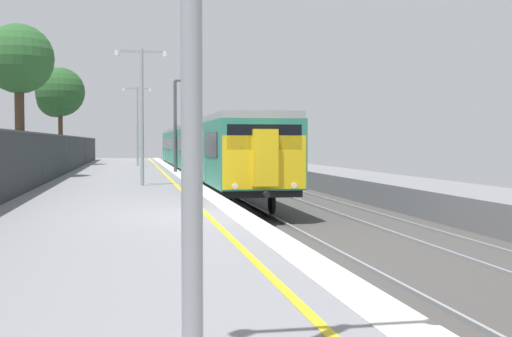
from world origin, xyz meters
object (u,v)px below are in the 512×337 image
signal_gantry (180,115)px  commuter_train_at_platform (200,149)px  background_tree_left (19,62)px  background_tree_centre (59,94)px  platform_lamp_far (137,119)px  platform_lamp_mid (142,104)px

signal_gantry → commuter_train_at_platform: bearing=67.1°
background_tree_left → background_tree_centre: background_tree_left is taller
signal_gantry → background_tree_left: 9.33m
platform_lamp_far → background_tree_centre: (-5.58, 2.93, 1.87)m
platform_lamp_mid → background_tree_left: 9.01m
platform_lamp_mid → background_tree_left: size_ratio=0.73×
platform_lamp_mid → platform_lamp_far: bearing=90.0°
signal_gantry → background_tree_left: bearing=-149.1°
platform_lamp_mid → background_tree_centre: 25.05m
background_tree_centre → signal_gantry: bearing=-58.8°
signal_gantry → background_tree_left: (-7.78, -4.66, 2.18)m
platform_lamp_mid → signal_gantry: bearing=78.8°
platform_lamp_far → background_tree_centre: size_ratio=0.78×
commuter_train_at_platform → background_tree_centre: background_tree_centre is taller
signal_gantry → platform_lamp_far: 10.26m
commuter_train_at_platform → signal_gantry: size_ratio=7.93×
commuter_train_at_platform → platform_lamp_far: size_ratio=7.39×
commuter_train_at_platform → platform_lamp_far: (-3.73, 6.51, 1.99)m
background_tree_centre → platform_lamp_far: bearing=-27.7°
platform_lamp_mid → background_tree_centre: bearing=102.9°
background_tree_left → signal_gantry: bearing=30.9°
commuter_train_at_platform → background_tree_left: 13.00m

